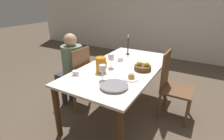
{
  "coord_description": "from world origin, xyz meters",
  "views": [
    {
      "loc": [
        1.04,
        -2.08,
        1.64
      ],
      "look_at": [
        0.0,
        -0.28,
        0.79
      ],
      "focal_mm": 28.0,
      "sensor_mm": 36.0,
      "label": 1
    }
  ],
  "objects": [
    {
      "name": "candlestick_tall",
      "position": [
        -0.18,
        0.59,
        0.87
      ],
      "size": [
        0.06,
        0.06,
        0.34
      ],
      "color": "black",
      "rests_on": "dining_table"
    },
    {
      "name": "wall_back",
      "position": [
        0.0,
        3.08,
        1.3
      ],
      "size": [
        10.0,
        0.06,
        2.6
      ],
      "color": "silver",
      "rests_on": "ground_plane"
    },
    {
      "name": "serving_tray",
      "position": [
        0.21,
        -0.6,
        0.75
      ],
      "size": [
        0.32,
        0.32,
        0.03
      ],
      "color": "gray",
      "rests_on": "dining_table"
    },
    {
      "name": "ground_plane",
      "position": [
        0.0,
        0.0,
        0.0
      ],
      "size": [
        20.0,
        20.0,
        0.0
      ],
      "primitive_type": "plane",
      "color": "brown"
    },
    {
      "name": "fruit_bowl",
      "position": [
        0.3,
        0.04,
        0.78
      ],
      "size": [
        0.23,
        0.23,
        0.12
      ],
      "color": "brown",
      "rests_on": "dining_table"
    },
    {
      "name": "bread_plate",
      "position": [
        0.29,
        -0.31,
        0.76
      ],
      "size": [
        0.18,
        0.18,
        0.08
      ],
      "color": "white",
      "rests_on": "dining_table"
    },
    {
      "name": "chair_person_side",
      "position": [
        -0.68,
        -0.22,
        0.51
      ],
      "size": [
        0.42,
        0.42,
        0.98
      ],
      "rotation": [
        0.0,
        0.0,
        1.57
      ],
      "color": "brown",
      "rests_on": "ground_plane"
    },
    {
      "name": "wine_glass_juice",
      "position": [
        0.0,
        -0.5,
        0.88
      ],
      "size": [
        0.08,
        0.08,
        0.19
      ],
      "color": "white",
      "rests_on": "dining_table"
    },
    {
      "name": "person_seated",
      "position": [
        -0.77,
        -0.21,
        0.7
      ],
      "size": [
        0.39,
        0.41,
        1.18
      ],
      "rotation": [
        0.0,
        0.0,
        1.57
      ],
      "color": "#33333D",
      "rests_on": "ground_plane"
    },
    {
      "name": "wine_glass_water",
      "position": [
        -0.12,
        -0.1,
        0.89
      ],
      "size": [
        0.08,
        0.08,
        0.2
      ],
      "color": "white",
      "rests_on": "dining_table"
    },
    {
      "name": "teacup_across",
      "position": [
        -0.14,
        0.21,
        0.76
      ],
      "size": [
        0.14,
        0.14,
        0.06
      ],
      "color": "white",
      "rests_on": "dining_table"
    },
    {
      "name": "teacup_near_person",
      "position": [
        -0.38,
        -0.55,
        0.76
      ],
      "size": [
        0.14,
        0.14,
        0.06
      ],
      "color": "white",
      "rests_on": "dining_table"
    },
    {
      "name": "red_pitcher",
      "position": [
        -0.16,
        -0.3,
        0.84
      ],
      "size": [
        0.16,
        0.13,
        0.2
      ],
      "color": "orange",
      "rests_on": "dining_table"
    },
    {
      "name": "dining_table",
      "position": [
        0.0,
        0.0,
        0.65
      ],
      "size": [
        0.99,
        1.87,
        0.74
      ],
      "color": "silver",
      "rests_on": "ground_plane"
    },
    {
      "name": "chair_opposite",
      "position": [
        0.68,
        0.27,
        0.51
      ],
      "size": [
        0.42,
        0.42,
        0.98
      ],
      "rotation": [
        0.0,
        0.0,
        -1.57
      ],
      "color": "brown",
      "rests_on": "ground_plane"
    }
  ]
}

